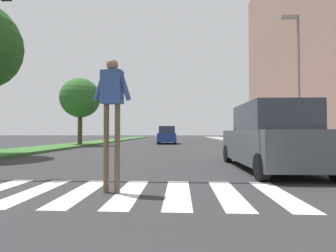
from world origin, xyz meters
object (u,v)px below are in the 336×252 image
object	(u,v)px
tree_far	(80,98)
traffic_light_gantry	(5,10)
sedan_midblock	(167,136)
pedestrian_performer	(112,103)
suv_crossing	(270,139)
street_lamp_right	(297,70)

from	to	relation	value
tree_far	traffic_light_gantry	world-z (taller)	traffic_light_gantry
traffic_light_gantry	sedan_midblock	bearing A→B (deg)	79.68
tree_far	pedestrian_performer	world-z (taller)	tree_far
tree_far	pedestrian_performer	xyz separation A→B (m)	(7.14, -15.96, -2.35)
pedestrian_performer	suv_crossing	size ratio (longest dim) A/B	0.54
suv_crossing	sedan_midblock	world-z (taller)	suv_crossing
tree_far	sedan_midblock	bearing A→B (deg)	31.96
tree_far	pedestrian_performer	bearing A→B (deg)	-65.90
tree_far	traffic_light_gantry	size ratio (longest dim) A/B	0.56
traffic_light_gantry	street_lamp_right	world-z (taller)	street_lamp_right
pedestrian_performer	sedan_midblock	size ratio (longest dim) A/B	0.56
suv_crossing	tree_far	bearing A→B (deg)	130.76
street_lamp_right	suv_crossing	world-z (taller)	street_lamp_right
traffic_light_gantry	pedestrian_performer	bearing A→B (deg)	-27.98
traffic_light_gantry	suv_crossing	bearing A→B (deg)	9.62
street_lamp_right	sedan_midblock	world-z (taller)	street_lamp_right
pedestrian_performer	street_lamp_right	bearing A→B (deg)	50.84
suv_crossing	sedan_midblock	xyz separation A→B (m)	(-4.02, 17.30, -0.13)
traffic_light_gantry	street_lamp_right	bearing A→B (deg)	34.49
traffic_light_gantry	street_lamp_right	distance (m)	13.54
tree_far	pedestrian_performer	distance (m)	17.64
street_lamp_right	pedestrian_performer	size ratio (longest dim) A/B	3.01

